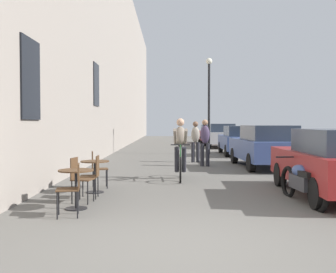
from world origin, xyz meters
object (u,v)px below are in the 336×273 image
(cafe_chair_mid_toward_street, at_px, (98,167))
(pedestrian_near, at_px, (206,140))
(cafe_table_mid, at_px, (96,170))
(parked_motorcycle, at_px, (304,182))
(cyclist_on_bicycle, at_px, (182,150))
(parked_car_third, at_px, (241,140))
(parked_car_fourth, at_px, (222,135))
(parked_car_fifth, at_px, (212,134))
(parked_car_nearest, at_px, (336,162))
(parked_car_second, at_px, (266,146))
(street_lamp, at_px, (210,93))
(cafe_chair_mid_toward_wall, at_px, (94,173))
(cafe_chair_near_toward_wall, at_px, (74,186))
(pedestrian_mid, at_px, (197,139))
(cafe_chair_near_toward_street, at_px, (81,176))
(cafe_table_near, at_px, (77,181))

(cafe_chair_mid_toward_street, height_order, pedestrian_near, pedestrian_near)
(cafe_table_mid, xyz_separation_m, parked_motorcycle, (4.30, -1.15, -0.12))
(cyclist_on_bicycle, relative_size, pedestrian_near, 1.03)
(cafe_chair_mid_toward_street, relative_size, parked_car_third, 0.22)
(parked_car_fourth, bearing_deg, cafe_table_mid, -106.74)
(cafe_table_mid, xyz_separation_m, parked_car_fifth, (5.01, 22.38, 0.24))
(parked_car_nearest, height_order, parked_car_second, parked_car_second)
(cafe_table_mid, relative_size, street_lamp, 0.15)
(parked_car_fifth, bearing_deg, cafe_chair_mid_toward_wall, -102.10)
(parked_car_third, bearing_deg, parked_car_fifth, 90.91)
(parked_car_second, distance_m, parked_car_third, 5.58)
(parked_car_fourth, bearing_deg, cafe_chair_near_toward_wall, -104.69)
(parked_car_third, bearing_deg, pedestrian_mid, -123.75)
(parked_car_nearest, xyz_separation_m, parked_car_fifth, (-0.16, 22.95, 0.01))
(cafe_table_mid, height_order, parked_car_third, parked_car_third)
(cafe_chair_near_toward_wall, xyz_separation_m, cafe_chair_mid_toward_street, (-0.12, 2.95, 0.00))
(cafe_table_mid, xyz_separation_m, street_lamp, (3.75, 11.31, 2.59))
(cafe_chair_near_toward_street, distance_m, parked_car_third, 12.91)
(cafe_table_mid, distance_m, parked_motorcycle, 4.46)
(cyclist_on_bicycle, relative_size, parked_car_nearest, 0.43)
(street_lamp, bearing_deg, pedestrian_near, -97.33)
(cafe_table_near, bearing_deg, pedestrian_near, 67.23)
(cafe_chair_mid_toward_wall, xyz_separation_m, parked_car_nearest, (5.10, 0.09, 0.23))
(cafe_table_mid, bearing_deg, cafe_table_near, -90.82)
(pedestrian_mid, xyz_separation_m, parked_car_second, (2.33, -1.93, -0.15))
(cafe_table_near, distance_m, cafe_chair_near_toward_wall, 0.58)
(cafe_chair_near_toward_wall, relative_size, cafe_chair_mid_toward_wall, 1.00)
(parked_car_nearest, relative_size, parked_motorcycle, 1.92)
(street_lamp, bearing_deg, parked_car_fourth, 76.67)
(parked_motorcycle, bearing_deg, street_lamp, 92.53)
(pedestrian_near, height_order, parked_car_fifth, pedestrian_near)
(parked_car_second, bearing_deg, parked_motorcycle, -97.25)
(pedestrian_near, relative_size, parked_car_fourth, 0.39)
(cafe_chair_mid_toward_wall, xyz_separation_m, parked_motorcycle, (4.23, -0.49, -0.11))
(cafe_chair_mid_toward_wall, xyz_separation_m, pedestrian_mid, (2.69, 7.65, 0.41))
(parked_car_third, bearing_deg, parked_car_fourth, 91.30)
(cafe_chair_near_toward_wall, relative_size, street_lamp, 0.18)
(parked_car_fourth, bearing_deg, parked_car_third, -88.70)
(parked_car_fifth, bearing_deg, cafe_chair_near_toward_street, -102.27)
(cafe_chair_mid_toward_wall, bearing_deg, cafe_table_near, -95.43)
(cafe_table_near, xyz_separation_m, pedestrian_near, (3.03, 7.22, 0.44))
(cafe_chair_mid_toward_street, height_order, parked_car_fourth, parked_car_fourth)
(cyclist_on_bicycle, bearing_deg, parked_car_third, 69.39)
(cafe_table_mid, bearing_deg, parked_car_third, 63.95)
(cafe_chair_near_toward_wall, height_order, street_lamp, street_lamp)
(parked_car_nearest, bearing_deg, cafe_table_near, -167.57)
(cyclist_on_bicycle, bearing_deg, parked_car_fourth, 78.24)
(cafe_chair_near_toward_wall, xyz_separation_m, parked_car_third, (5.15, 12.93, 0.23))
(cafe_chair_mid_toward_street, distance_m, cyclist_on_bicycle, 2.56)
(cafe_table_near, bearing_deg, parked_car_fourth, 74.66)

